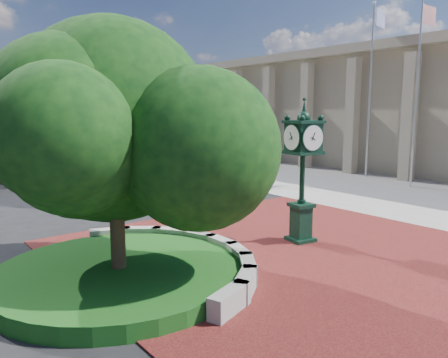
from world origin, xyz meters
TOP-DOWN VIEW (x-y plane):
  - ground at (0.00, 0.00)m, footprint 200.00×200.00m
  - plaza at (0.00, -1.00)m, footprint 12.00×12.00m
  - sidewalk at (16.00, 10.00)m, footprint 20.00×50.00m
  - planter_wall at (-2.71, -0.00)m, footprint 2.96×6.77m
  - grass_bed at (-5.00, 0.00)m, footprint 6.10×6.10m
  - civic_building at (23.60, 12.00)m, footprint 17.35×44.00m
  - tree_planter at (-5.00, 0.00)m, footprint 5.20×5.20m
  - post_clock at (1.10, -0.49)m, footprint 1.07×1.07m
  - parked_car at (0.66, 41.25)m, footprint 3.48×4.94m
  - flagpole_a at (13.62, 2.64)m, footprint 1.58×0.18m
  - flagpole_b at (15.00, 6.42)m, footprint 1.66×0.41m
  - street_lamp_near at (4.78, 23.93)m, footprint 1.95×0.57m
  - shrub_near at (11.71, 15.06)m, footprint 1.20×1.20m
  - shrub_mid at (12.30, 20.10)m, footprint 1.20×1.20m
  - shrub_far at (11.76, 23.49)m, footprint 1.20×1.20m

SIDE VIEW (x-z plane):
  - ground at x=0.00m, z-range 0.00..0.00m
  - plaza at x=0.00m, z-range 0.00..0.04m
  - sidewalk at x=16.00m, z-range 0.00..0.04m
  - grass_bed at x=-5.00m, z-range 0.00..0.40m
  - planter_wall at x=-2.71m, z-range 0.00..0.54m
  - parked_car at x=0.66m, z-range 0.00..1.56m
  - shrub_near at x=11.71m, z-range 0.49..2.69m
  - shrub_mid at x=12.30m, z-range 0.49..2.69m
  - shrub_far at x=11.76m, z-range 0.49..2.69m
  - post_clock at x=1.10m, z-range 0.23..4.78m
  - tree_planter at x=-5.00m, z-range 0.56..6.89m
  - civic_building at x=23.60m, z-range 0.03..8.63m
  - street_lamp_near at x=4.78m, z-range 0.75..9.51m
  - flagpole_a at x=13.62m, z-range 0.13..10.22m
  - flagpole_b at x=15.00m, z-range 0.13..10.91m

